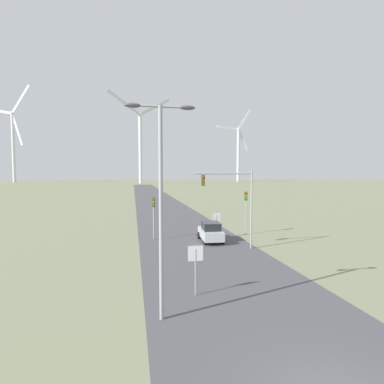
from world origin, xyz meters
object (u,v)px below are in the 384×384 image
Objects in this scene: streetlamp at (161,186)px; traffic_light_post_near_left at (154,209)px; stop_sign_far at (217,221)px; wind_turbine_left at (140,140)px; traffic_light_mast_overhead at (233,193)px; wind_turbine_center at (238,149)px; car_approaching at (211,232)px; wind_turbine_far_left at (13,139)px; stop_sign_near at (195,261)px; traffic_light_post_near_right at (246,203)px.

traffic_light_post_near_left is at bearing 87.32° from streetlamp.
streetlamp is at bearing -114.02° from stop_sign_far.
wind_turbine_left is at bearing 88.98° from traffic_light_post_near_left.
traffic_light_mast_overhead reaches higher than stop_sign_far.
traffic_light_mast_overhead is 219.28m from wind_turbine_center.
wind_turbine_left is (2.98, 167.82, 25.12)m from traffic_light_post_near_left.
wind_turbine_center is (80.95, 199.94, 23.00)m from traffic_light_post_near_left.
traffic_light_mast_overhead is at bearing -72.44° from car_approaching.
traffic_light_mast_overhead is (6.24, -5.12, 1.73)m from traffic_light_post_near_left.
stop_sign_far is at bearing -66.20° from wind_turbine_far_left.
car_approaching is at bearing -66.54° from wind_turbine_far_left.
wind_turbine_center is at bearing 67.96° from traffic_light_post_near_left.
streetlamp is 16.22m from car_approaching.
traffic_light_post_near_left is 0.98× the size of car_approaching.
stop_sign_near is at bearing -119.81° from traffic_light_mast_overhead.
streetlamp reaches higher than traffic_light_mast_overhead.
traffic_light_mast_overhead is at bearing -88.74° from stop_sign_far.
car_approaching is at bearing -89.25° from wind_turbine_left.
wind_turbine_center is (79.71, 213.80, 24.16)m from stop_sign_near.
wind_turbine_left is (-3.16, 168.45, 26.39)m from stop_sign_far.
streetlamp reaches higher than stop_sign_far.
traffic_light_post_near_right is (9.61, 0.52, 0.28)m from traffic_light_post_near_left.
wind_turbine_left is (3.74, 183.92, 22.25)m from streetlamp.
wind_turbine_far_left reaches higher than wind_turbine_center.
stop_sign_near is 0.63× the size of car_approaching.
stop_sign_near is 13.97m from traffic_light_post_near_left.
streetlamp is at bearing -69.19° from wind_turbine_far_left.
traffic_light_mast_overhead is at bearing -88.92° from wind_turbine_left.
wind_turbine_left is at bearing 92.27° from traffic_light_post_near_right.
stop_sign_far is at bearing -5.86° from traffic_light_post_near_left.
traffic_light_post_near_right is 231.02m from wind_turbine_far_left.
wind_turbine_left is at bearing 88.84° from streetlamp.
traffic_light_post_near_right is at bearing -109.68° from wind_turbine_center.
traffic_light_post_near_left is (-6.14, 0.63, 1.26)m from stop_sign_far.
stop_sign_near reaches higher than stop_sign_far.
traffic_light_post_near_left is at bearing 174.14° from stop_sign_far.
wind_turbine_far_left is 98.27m from wind_turbine_left.
wind_turbine_far_left reaches higher than stop_sign_far.
wind_turbine_far_left is at bearing 113.80° from stop_sign_far.
car_approaching is (5.21, -1.87, -2.10)m from traffic_light_post_near_left.
traffic_light_post_near_right is 0.68× the size of traffic_light_mast_overhead.
wind_turbine_center is (71.34, 199.42, 22.72)m from traffic_light_post_near_right.
wind_turbine_left reaches higher than stop_sign_near.
wind_turbine_center reaches higher than streetlamp.
traffic_light_post_near_right is 1.07× the size of car_approaching.
car_approaching is 0.07× the size of wind_turbine_center.
stop_sign_near is 183.58m from wind_turbine_left.
traffic_light_mast_overhead is 174.55m from wind_turbine_left.
wind_turbine_left is 0.99× the size of wind_turbine_center.
wind_turbine_center is at bearing 69.98° from traffic_light_mast_overhead.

